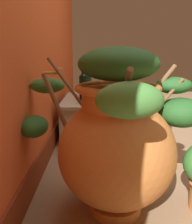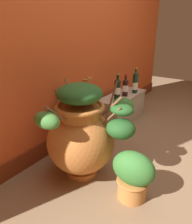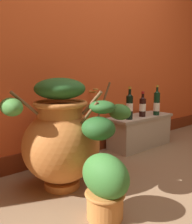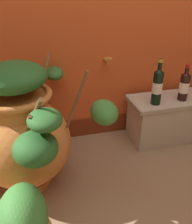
{
  "view_description": "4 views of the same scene",
  "coord_description": "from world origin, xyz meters",
  "px_view_note": "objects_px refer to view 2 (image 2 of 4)",
  "views": [
    {
      "loc": [
        -1.65,
        0.74,
        0.76
      ],
      "look_at": [
        -0.06,
        0.73,
        0.38
      ],
      "focal_mm": 36.19,
      "sensor_mm": 36.0,
      "label": 1
    },
    {
      "loc": [
        -1.87,
        -0.38,
        1.22
      ],
      "look_at": [
        -0.06,
        0.88,
        0.33
      ],
      "focal_mm": 34.85,
      "sensor_mm": 36.0,
      "label": 2
    },
    {
      "loc": [
        -1.5,
        -0.79,
        0.84
      ],
      "look_at": [
        -0.13,
        0.83,
        0.49
      ],
      "focal_mm": 37.52,
      "sensor_mm": 36.0,
      "label": 3
    },
    {
      "loc": [
        -0.52,
        -0.65,
        1.17
      ],
      "look_at": [
        -0.14,
        0.81,
        0.37
      ],
      "focal_mm": 39.11,
      "sensor_mm": 36.0,
      "label": 4
    }
  ],
  "objects_px": {
    "wine_bottle_left": "(135,83)",
    "potted_shrub": "(133,174)",
    "terracotta_urn": "(82,133)",
    "wine_bottle_middle": "(125,87)",
    "wine_bottle_right": "(117,89)"
  },
  "relations": [
    {
      "from": "wine_bottle_middle",
      "to": "potted_shrub",
      "type": "relative_size",
      "value": 0.73
    },
    {
      "from": "terracotta_urn",
      "to": "potted_shrub",
      "type": "relative_size",
      "value": 2.46
    },
    {
      "from": "wine_bottle_left",
      "to": "wine_bottle_middle",
      "type": "relative_size",
      "value": 1.23
    },
    {
      "from": "wine_bottle_left",
      "to": "potted_shrub",
      "type": "height_order",
      "value": "wine_bottle_left"
    },
    {
      "from": "wine_bottle_left",
      "to": "wine_bottle_right",
      "type": "height_order",
      "value": "wine_bottle_left"
    },
    {
      "from": "wine_bottle_left",
      "to": "wine_bottle_right",
      "type": "bearing_deg",
      "value": 175.98
    },
    {
      "from": "potted_shrub",
      "to": "terracotta_urn",
      "type": "bearing_deg",
      "value": 87.21
    },
    {
      "from": "wine_bottle_middle",
      "to": "potted_shrub",
      "type": "bearing_deg",
      "value": -149.65
    },
    {
      "from": "wine_bottle_middle",
      "to": "potted_shrub",
      "type": "height_order",
      "value": "wine_bottle_middle"
    },
    {
      "from": "wine_bottle_left",
      "to": "potted_shrub",
      "type": "relative_size",
      "value": 0.9
    },
    {
      "from": "terracotta_urn",
      "to": "wine_bottle_middle",
      "type": "distance_m",
      "value": 1.21
    },
    {
      "from": "wine_bottle_right",
      "to": "potted_shrub",
      "type": "distance_m",
      "value": 1.24
    },
    {
      "from": "wine_bottle_right",
      "to": "terracotta_urn",
      "type": "bearing_deg",
      "value": -167.52
    },
    {
      "from": "terracotta_urn",
      "to": "wine_bottle_left",
      "type": "bearing_deg",
      "value": 7.41
    },
    {
      "from": "wine_bottle_left",
      "to": "terracotta_urn",
      "type": "bearing_deg",
      "value": -172.59
    }
  ]
}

